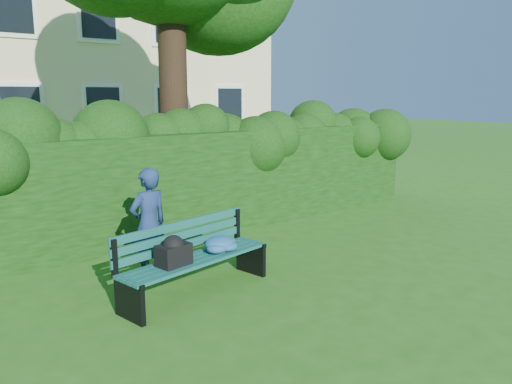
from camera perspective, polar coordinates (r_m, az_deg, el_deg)
ground at (r=7.59m, az=2.80°, el=-7.75°), size 80.00×80.00×0.00m
hedge at (r=9.10m, az=-6.17°, el=1.22°), size 10.00×1.00×1.80m
park_bench at (r=6.29m, az=-6.82°, el=-7.01°), size 2.15×0.93×0.89m
man_reading at (r=6.75m, az=-12.15°, el=-3.66°), size 0.60×0.44×1.52m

